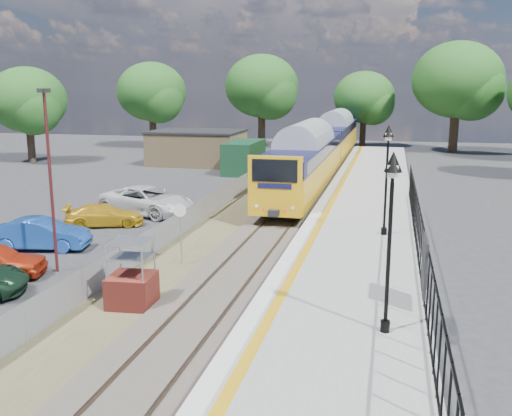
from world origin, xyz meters
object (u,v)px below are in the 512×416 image
(car_blue, at_px, (40,234))
(car_yellow, at_px, (105,215))
(speed_sign, at_px, (180,225))
(brick_plinth, at_px, (131,275))
(victorian_lamp_north, at_px, (388,154))
(car_white, at_px, (147,201))
(carpark_lamp, at_px, (50,170))
(train, at_px, (324,145))
(victorian_lamp_south, at_px, (391,201))

(car_blue, xyz_separation_m, car_yellow, (0.64, 4.59, -0.12))
(speed_sign, xyz_separation_m, car_yellow, (-6.22, 5.43, -1.12))
(brick_plinth, bearing_deg, car_blue, 142.44)
(brick_plinth, height_order, car_yellow, brick_plinth)
(victorian_lamp_north, bearing_deg, car_blue, -170.04)
(brick_plinth, height_order, car_blue, brick_plinth)
(car_white, bearing_deg, speed_sign, -131.43)
(carpark_lamp, xyz_separation_m, car_yellow, (-1.80, 7.22, -3.40))
(victorian_lamp_north, height_order, speed_sign, victorian_lamp_north)
(train, xyz_separation_m, carpark_lamp, (-6.92, -28.56, 1.62))
(train, bearing_deg, brick_plinth, -94.58)
(car_white, bearing_deg, train, -5.80)
(victorian_lamp_south, xyz_separation_m, car_white, (-13.21, 15.10, -3.52))
(victorian_lamp_north, xyz_separation_m, car_yellow, (-14.02, 2.02, -3.73))
(train, bearing_deg, car_yellow, -112.22)
(victorian_lamp_north, height_order, train, victorian_lamp_north)
(carpark_lamp, bearing_deg, car_blue, 132.90)
(train, distance_m, car_yellow, 23.12)
(victorian_lamp_north, distance_m, brick_plinth, 11.52)
(victorian_lamp_south, distance_m, speed_sign, 10.69)
(brick_plinth, distance_m, car_blue, 8.66)
(victorian_lamp_north, xyz_separation_m, brick_plinth, (-7.80, -7.85, -3.21))
(car_yellow, bearing_deg, car_blue, 150.78)
(victorian_lamp_south, distance_m, car_yellow, 18.99)
(car_yellow, distance_m, car_white, 3.25)
(car_blue, bearing_deg, brick_plinth, -139.07)
(brick_plinth, xyz_separation_m, car_yellow, (-6.22, 9.87, -0.52))
(carpark_lamp, bearing_deg, train, 76.39)
(speed_sign, distance_m, car_blue, 6.98)
(victorian_lamp_south, distance_m, carpark_lamp, 13.32)
(victorian_lamp_south, bearing_deg, car_blue, 153.44)
(car_yellow, bearing_deg, carpark_lamp, 172.70)
(victorian_lamp_south, height_order, car_white, victorian_lamp_south)
(train, relative_size, car_yellow, 10.44)
(car_white, bearing_deg, victorian_lamp_south, -121.72)
(train, distance_m, car_white, 19.88)
(car_blue, distance_m, car_yellow, 4.64)
(victorian_lamp_south, relative_size, carpark_lamp, 0.66)
(victorian_lamp_south, height_order, carpark_lamp, carpark_lamp)
(victorian_lamp_south, xyz_separation_m, victorian_lamp_north, (-0.20, 10.00, 0.00))
(speed_sign, relative_size, carpark_lamp, 0.36)
(car_blue, bearing_deg, speed_sign, -108.48)
(car_yellow, bearing_deg, victorian_lamp_north, -119.52)
(car_white, bearing_deg, victorian_lamp_north, -94.30)
(car_yellow, bearing_deg, brick_plinth, -169.10)
(victorian_lamp_south, bearing_deg, train, 99.36)
(victorian_lamp_north, relative_size, speed_sign, 1.82)
(speed_sign, height_order, car_white, speed_sign)
(train, height_order, speed_sign, train)
(speed_sign, bearing_deg, train, 71.94)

